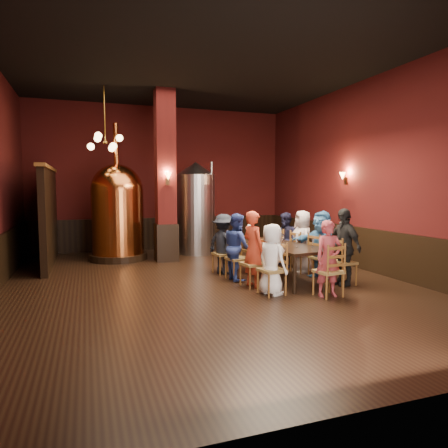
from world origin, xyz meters
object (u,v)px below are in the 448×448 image
object	(u,v)px
person_2	(237,247)
steel_vessel	(196,208)
person_0	(272,259)
dining_table	(280,247)
rose_vase	(251,229)
copper_kettle	(118,211)
person_1	(253,249)

from	to	relation	value
person_2	steel_vessel	world-z (taller)	steel_vessel
person_2	person_0	bearing A→B (deg)	-171.42
dining_table	rose_vase	xyz separation A→B (m)	(-0.26, 0.97, 0.30)
steel_vessel	copper_kettle	bearing A→B (deg)	-172.20
person_1	steel_vessel	bearing A→B (deg)	-13.76
person_2	copper_kettle	distance (m)	4.04
dining_table	person_2	world-z (taller)	person_2
person_1	person_2	xyz separation A→B (m)	(-0.08, 0.65, -0.04)
person_0	person_2	xyz separation A→B (m)	(-0.17, 1.32, 0.06)
person_1	copper_kettle	bearing A→B (deg)	16.06
person_0	rose_vase	distance (m)	2.15
person_0	steel_vessel	distance (m)	5.01
dining_table	person_1	distance (m)	0.91
person_2	rose_vase	size ratio (longest dim) A/B	3.89
person_1	copper_kettle	distance (m)	4.63
person_0	person_1	bearing A→B (deg)	-10.57
steel_vessel	rose_vase	size ratio (longest dim) A/B	7.45
person_0	person_2	world-z (taller)	person_2
person_1	steel_vessel	distance (m)	4.34
steel_vessel	dining_table	bearing A→B (deg)	-78.16
person_1	steel_vessel	world-z (taller)	steel_vessel
person_1	person_0	bearing A→B (deg)	173.29
dining_table	person_0	distance (m)	1.31
person_0	copper_kettle	size ratio (longest dim) A/B	0.36
dining_table	copper_kettle	size ratio (longest dim) A/B	0.68
copper_kettle	rose_vase	xyz separation A→B (m)	(2.83, -2.57, -0.35)
person_2	steel_vessel	bearing A→B (deg)	0.26
rose_vase	steel_vessel	bearing A→B (deg)	100.71
copper_kettle	steel_vessel	size ratio (longest dim) A/B	1.35
person_0	person_1	distance (m)	0.68
person_2	copper_kettle	size ratio (longest dim) A/B	0.39
rose_vase	person_1	bearing A→B (deg)	-110.95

